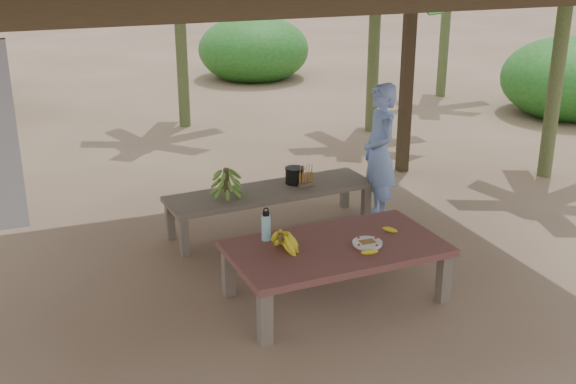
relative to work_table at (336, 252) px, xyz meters
name	(u,v)px	position (x,y,z in m)	size (l,w,h in m)	color
ground	(258,280)	(-0.51, 0.57, -0.43)	(80.00, 80.00, 0.00)	brown
work_table	(336,252)	(0.00, 0.00, 0.00)	(1.84, 1.08, 0.50)	brown
bench	(271,195)	(0.00, 1.62, -0.04)	(2.24, 0.77, 0.45)	brown
ripe_banana_bunch	(280,242)	(-0.49, 0.04, 0.16)	(0.30, 0.25, 0.18)	yellow
plate	(367,243)	(0.24, -0.10, 0.08)	(0.25, 0.25, 0.04)	white
loose_banana_front	(370,252)	(0.18, -0.27, 0.09)	(0.04, 0.17, 0.04)	yellow
loose_banana_side	(390,230)	(0.56, 0.08, 0.09)	(0.04, 0.14, 0.04)	yellow
water_flask	(266,226)	(-0.51, 0.32, 0.19)	(0.08, 0.08, 0.30)	#46B1DA
green_banana_stalk	(227,182)	(-0.49, 1.58, 0.17)	(0.28, 0.28, 0.32)	#598C2D
cooking_pot	(295,176)	(0.30, 1.72, 0.10)	(0.20, 0.20, 0.17)	black
skewer_rack	(306,175)	(0.39, 1.60, 0.14)	(0.18, 0.08, 0.24)	#A57F47
woman	(379,154)	(1.17, 1.46, 0.32)	(0.55, 0.36, 1.51)	#7B98E9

